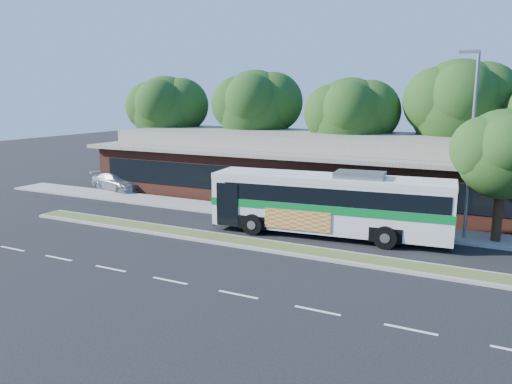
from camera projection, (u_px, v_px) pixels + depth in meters
The scene contains 13 objects.
ground at pixel (234, 246), 23.55m from camera, with size 120.00×120.00×0.00m, color black.
median_strip at pixel (240, 242), 24.06m from camera, with size 26.00×1.10×0.15m, color #465825.
sidewalk at pixel (288, 216), 29.14m from camera, with size 44.00×2.60×0.12m, color gray.
parking_lot at pixel (101, 184), 40.30m from camera, with size 14.00×12.00×0.01m, color black.
plaza_building at pixel (326, 167), 34.52m from camera, with size 33.20×11.20×4.45m.
lamp_post at pixel (471, 141), 23.62m from camera, with size 0.93×0.18×9.07m.
tree_bg_a at pixel (171, 109), 42.16m from camera, with size 6.47×5.80×8.63m.
tree_bg_b at pixel (261, 107), 39.43m from camera, with size 6.69×6.00×9.00m.
tree_bg_c at pixel (356, 116), 35.11m from camera, with size 6.24×5.60×8.26m.
tree_bg_d at pixel (466, 105), 32.71m from camera, with size 6.91×6.20×9.37m.
transit_bus at pixel (330, 200), 25.00m from camera, with size 12.11×3.77×3.35m.
sedan at pixel (117, 182), 37.22m from camera, with size 1.90×4.69×1.36m, color #B4B7BC.
sidewalk_tree at pixel (511, 152), 23.21m from camera, with size 4.72×4.23×6.42m.
Camera 1 is at (11.18, -19.70, 7.01)m, focal length 35.00 mm.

